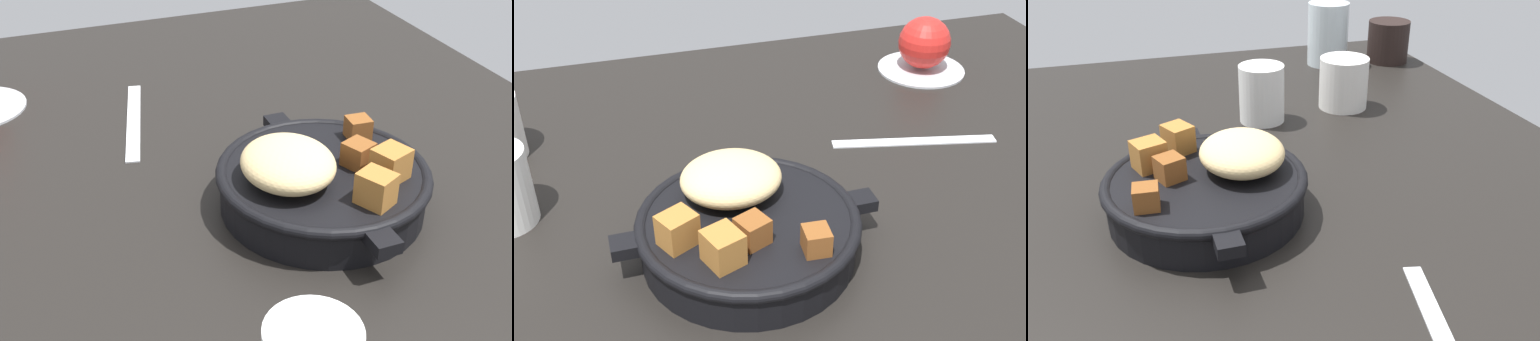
% 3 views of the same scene
% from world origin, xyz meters
% --- Properties ---
extents(ground_plane, '(1.19, 0.86, 0.02)m').
position_xyz_m(ground_plane, '(0.00, 0.00, -0.01)').
color(ground_plane, black).
extents(cast_iron_skillet, '(0.25, 0.21, 0.08)m').
position_xyz_m(cast_iron_skillet, '(-0.01, -0.05, 0.03)').
color(cast_iron_skillet, black).
rests_on(cast_iron_skillet, ground_plane).
extents(saucer_plate, '(0.13, 0.13, 0.01)m').
position_xyz_m(saucer_plate, '(0.34, 0.26, 0.00)').
color(saucer_plate, '#B7BABF').
rests_on(saucer_plate, ground_plane).
extents(red_apple, '(0.07, 0.07, 0.07)m').
position_xyz_m(red_apple, '(0.34, 0.26, 0.04)').
color(red_apple, red).
rests_on(red_apple, saucer_plate).
extents(butter_knife, '(0.20, 0.06, 0.00)m').
position_xyz_m(butter_knife, '(0.24, 0.08, 0.00)').
color(butter_knife, silver).
rests_on(butter_knife, ground_plane).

